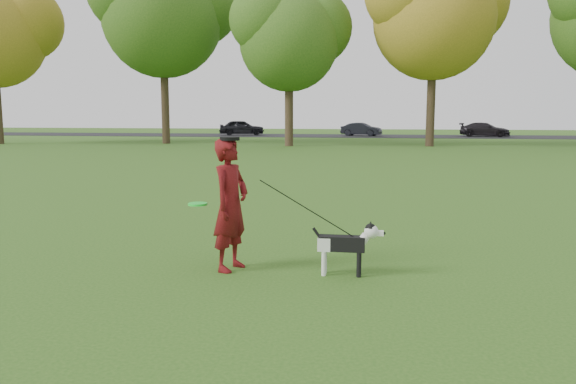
% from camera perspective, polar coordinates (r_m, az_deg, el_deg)
% --- Properties ---
extents(ground, '(120.00, 120.00, 0.00)m').
position_cam_1_polar(ground, '(6.91, 0.82, -7.99)').
color(ground, '#285116').
rests_on(ground, ground).
extents(road, '(120.00, 7.00, 0.02)m').
position_cam_1_polar(road, '(46.62, 7.72, 5.66)').
color(road, black).
rests_on(road, ground).
extents(man, '(0.54, 0.68, 1.61)m').
position_cam_1_polar(man, '(6.83, -5.85, -1.28)').
color(man, '#510B0B').
rests_on(man, ground).
extents(dog, '(0.86, 0.17, 0.65)m').
position_cam_1_polar(dog, '(6.66, 6.05, -5.11)').
color(dog, black).
rests_on(dog, ground).
extents(car_left, '(4.02, 2.32, 1.29)m').
position_cam_1_polar(car_left, '(47.92, -4.72, 6.55)').
color(car_left, black).
rests_on(car_left, road).
extents(car_mid, '(3.45, 2.01, 1.08)m').
position_cam_1_polar(car_mid, '(46.61, 7.46, 6.34)').
color(car_mid, black).
rests_on(car_mid, road).
extents(car_right, '(4.11, 2.46, 1.12)m').
position_cam_1_polar(car_right, '(47.38, 19.36, 6.00)').
color(car_right, black).
rests_on(car_right, road).
extents(man_held_items, '(2.04, 0.34, 1.19)m').
position_cam_1_polar(man_held_items, '(6.62, 0.01, -0.73)').
color(man_held_items, '#1EF035').
rests_on(man_held_items, ground).
extents(tree_row, '(51.74, 8.86, 12.01)m').
position_cam_1_polar(tree_row, '(33.18, 4.87, 17.57)').
color(tree_row, '#38281C').
rests_on(tree_row, ground).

